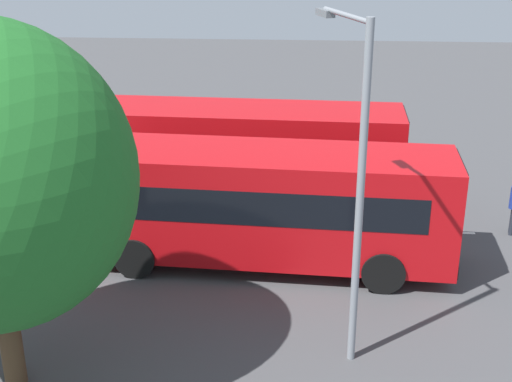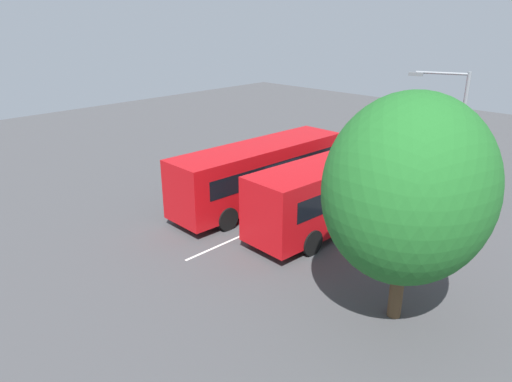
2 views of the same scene
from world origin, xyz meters
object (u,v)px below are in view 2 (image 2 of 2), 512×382
at_px(bus_center_left, 260,172).
at_px(depot_tree, 409,189).
at_px(bus_far_left, 339,188).
at_px(street_lamp, 452,146).
at_px(pedestrian, 376,161).

xyz_separation_m(bus_center_left, depot_tree, (-3.88, -9.76, 2.65)).
xyz_separation_m(bus_far_left, street_lamp, (2.03, -4.02, 2.37)).
relative_size(pedestrian, depot_tree, 0.23).
relative_size(bus_far_left, depot_tree, 1.38).
relative_size(bus_far_left, street_lamp, 1.41).
xyz_separation_m(bus_far_left, bus_center_left, (-0.81, 4.25, 0.00)).
bearing_deg(bus_center_left, bus_far_left, -76.85).
relative_size(bus_center_left, pedestrian, 5.92).
bearing_deg(bus_far_left, street_lamp, -59.83).
bearing_deg(street_lamp, bus_center_left, -2.97).
xyz_separation_m(pedestrian, street_lamp, (-5.16, -6.35, 3.13)).
bearing_deg(street_lamp, depot_tree, 80.62).
distance_m(bus_far_left, depot_tree, 7.71).
bearing_deg(pedestrian, street_lamp, 62.67).
distance_m(bus_far_left, pedestrian, 7.60).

